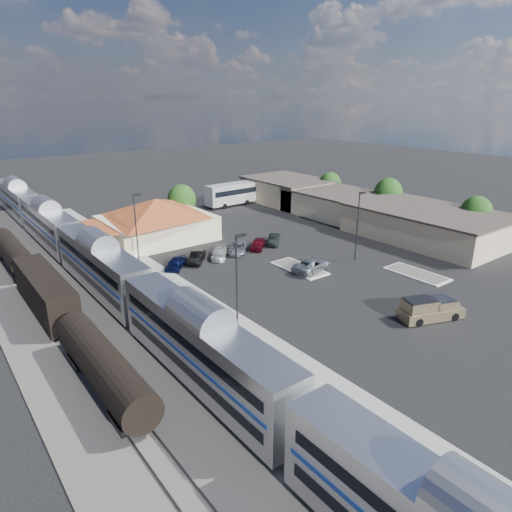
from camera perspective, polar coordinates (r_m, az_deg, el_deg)
ground at (r=53.06m, az=3.68°, el=-3.15°), size 280.00×280.00×0.00m
railbed at (r=50.50m, az=-21.18°, el=-5.63°), size 16.00×100.00×0.12m
platform at (r=51.56m, az=-10.96°, el=-4.06°), size 5.50×92.00×0.18m
passenger_train at (r=51.55m, az=-18.87°, el=-1.46°), size 3.00×104.00×5.55m
freight_cars at (r=49.37m, az=-24.82°, el=-4.34°), size 2.80×46.00×4.00m
station_depot at (r=69.08m, az=-12.37°, el=4.51°), size 18.35×12.24×6.20m
buildings_east at (r=81.13m, az=12.20°, el=6.06°), size 14.40×51.40×4.80m
traffic_island_south at (r=56.90m, az=5.42°, el=-1.50°), size 3.30×7.50×0.21m
traffic_island_north at (r=58.19m, az=19.48°, el=-2.09°), size 3.30×7.50×0.21m
lamp_plat_s at (r=40.44m, az=-2.34°, el=-2.31°), size 1.08×0.25×9.00m
lamp_plat_n at (r=58.98m, az=-14.73°, el=4.03°), size 1.08×0.25×9.00m
lamp_lot at (r=59.64m, az=12.66°, el=4.37°), size 1.08×0.25×9.00m
tree_east_a at (r=75.82m, az=25.81°, el=4.92°), size 4.56×4.56×6.42m
tree_east_b at (r=83.95m, az=16.19°, el=7.53°), size 4.94×4.94×6.96m
tree_east_c at (r=92.89m, az=9.23°, el=8.83°), size 4.41×4.41×6.21m
tree_depot at (r=77.37m, az=-9.27°, el=6.95°), size 4.71×4.71×6.63m
pickup_truck at (r=46.97m, az=21.03°, el=-6.22°), size 6.58×4.28×2.14m
suv at (r=56.12m, az=7.04°, el=-1.11°), size 6.12×3.73×1.59m
coach_bus at (r=90.58m, az=-2.37°, el=7.98°), size 13.63×3.44×4.34m
person_a at (r=39.59m, az=-2.65°, el=-9.65°), size 0.61×0.75×1.78m
person_b at (r=53.41m, az=-13.65°, el=-2.21°), size 0.98×1.11×1.93m
parked_car_a at (r=57.41m, az=-9.99°, el=-0.85°), size 4.34×4.26×1.48m
parked_car_b at (r=59.08m, az=-7.38°, el=-0.13°), size 4.08×4.41×1.47m
parked_car_c at (r=60.42m, az=-4.62°, el=0.33°), size 4.26×4.64×1.30m
parked_car_d at (r=62.33m, az=-2.30°, el=0.98°), size 4.85×4.99×1.32m
parked_car_e at (r=63.88m, az=0.21°, el=1.50°), size 4.18×4.08×1.42m
parked_car_f at (r=66.01m, az=2.26°, el=2.07°), size 4.02×4.06×1.40m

